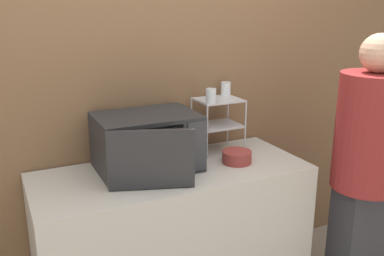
# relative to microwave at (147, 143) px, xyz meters

# --- Properties ---
(wall_back) EXTENTS (8.00, 0.06, 2.60)m
(wall_back) POSITION_rel_microwave_xyz_m (0.12, 0.29, 0.25)
(wall_back) COLOR brown
(wall_back) RESTS_ON ground_plane
(counter) EXTENTS (1.57, 0.65, 0.89)m
(counter) POSITION_rel_microwave_xyz_m (0.12, -0.08, -0.61)
(counter) COLOR #B7B2A8
(counter) RESTS_ON ground_plane
(microwave) EXTENTS (0.57, 0.57, 0.32)m
(microwave) POSITION_rel_microwave_xyz_m (0.00, 0.00, 0.00)
(microwave) COLOR #262628
(microwave) RESTS_ON counter
(dish_rack) EXTENTS (0.28, 0.23, 0.34)m
(dish_rack) POSITION_rel_microwave_xyz_m (0.52, 0.11, 0.09)
(dish_rack) COLOR #B2B2B7
(dish_rack) RESTS_ON counter
(glass_front_left) EXTENTS (0.06, 0.06, 0.09)m
(glass_front_left) POSITION_rel_microwave_xyz_m (0.42, 0.03, 0.23)
(glass_front_left) COLOR silver
(glass_front_left) RESTS_ON dish_rack
(glass_back_right) EXTENTS (0.06, 0.06, 0.09)m
(glass_back_right) POSITION_rel_microwave_xyz_m (0.61, 0.18, 0.23)
(glass_back_right) COLOR silver
(glass_back_right) RESTS_ON dish_rack
(bowl) EXTENTS (0.18, 0.18, 0.07)m
(bowl) POSITION_rel_microwave_xyz_m (0.52, -0.13, -0.13)
(bowl) COLOR maroon
(bowl) RESTS_ON counter
(person) EXTENTS (0.40, 0.40, 1.65)m
(person) POSITION_rel_microwave_xyz_m (1.21, -0.47, -0.14)
(person) COLOR #2D2D33
(person) RESTS_ON ground_plane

